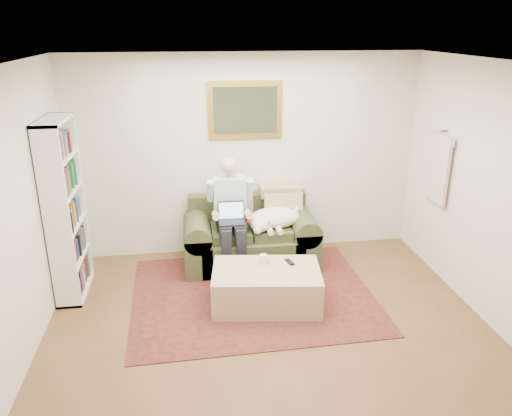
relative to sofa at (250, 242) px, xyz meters
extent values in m
cube|color=brown|center=(0.00, -2.04, -0.29)|extent=(4.50, 5.00, 0.01)
cube|color=white|center=(0.00, -2.04, 2.31)|extent=(4.50, 5.00, 0.01)
cube|color=silver|center=(0.00, 0.46, 1.01)|extent=(4.50, 0.01, 2.60)
cube|color=#331714|center=(-0.08, -0.83, -0.28)|extent=(2.75, 2.23, 0.01)
cube|color=#434926|center=(0.00, -0.04, -0.08)|extent=(1.27, 0.81, 0.41)
cube|color=#434926|center=(0.00, 0.32, 0.34)|extent=(1.53, 0.18, 0.42)
cube|color=#434926|center=(-0.67, -0.04, -0.03)|extent=(0.33, 0.81, 0.84)
cube|color=#434926|center=(0.67, -0.04, -0.03)|extent=(0.33, 0.81, 0.84)
cube|color=#434926|center=(-0.25, -0.08, 0.18)|extent=(0.48, 0.55, 0.12)
cube|color=#434926|center=(0.25, -0.08, 0.18)|extent=(0.48, 0.55, 0.12)
cube|color=black|center=(-0.25, -0.27, 0.39)|extent=(0.32, 0.23, 0.02)
cube|color=black|center=(-0.25, -0.16, 0.51)|extent=(0.32, 0.06, 0.22)
cube|color=#99BFF2|center=(-0.25, -0.16, 0.51)|extent=(0.29, 0.04, 0.19)
cube|color=tan|center=(0.04, -1.04, -0.08)|extent=(1.24, 0.88, 0.42)
cylinder|color=white|center=(0.03, -0.88, 0.18)|extent=(0.08, 0.08, 0.10)
cube|color=black|center=(0.32, -0.91, 0.14)|extent=(0.09, 0.16, 0.02)
cube|color=gold|center=(0.00, 0.43, 1.61)|extent=(0.94, 0.04, 0.72)
cube|color=gray|center=(0.00, 0.41, 1.61)|extent=(0.80, 0.01, 0.58)
camera|label=1|loc=(-0.74, -5.79, 2.62)|focal=35.00mm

